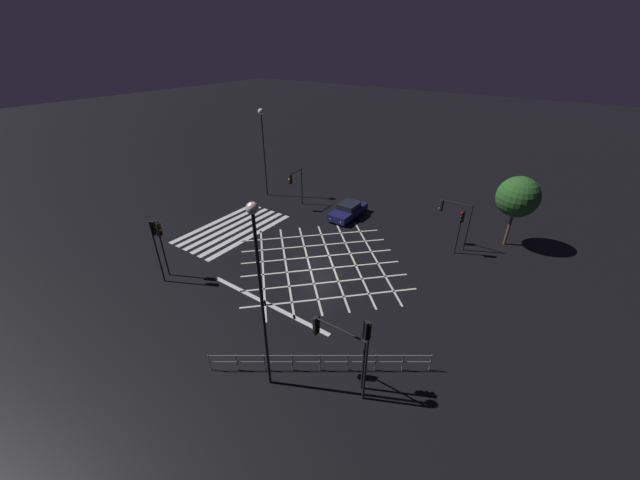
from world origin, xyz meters
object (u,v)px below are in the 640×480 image
(traffic_light_ne_cross, at_px, (336,341))
(traffic_light_sw_main, at_px, (295,181))
(traffic_light_nw_main, at_px, (460,223))
(traffic_light_ne_main, at_px, (366,342))
(traffic_light_se_main, at_px, (155,239))
(traffic_light_nw_cross, at_px, (453,213))
(street_tree_near, at_px, (518,197))
(street_lamp_west, at_px, (263,133))
(traffic_light_se_cross, at_px, (161,239))
(waiting_car, at_px, (348,211))
(street_lamp_east, at_px, (259,277))

(traffic_light_ne_cross, height_order, traffic_light_sw_main, traffic_light_sw_main)
(traffic_light_sw_main, height_order, traffic_light_nw_main, traffic_light_nw_main)
(traffic_light_ne_main, height_order, traffic_light_se_main, traffic_light_se_main)
(traffic_light_sw_main, bearing_deg, traffic_light_ne_cross, 43.83)
(traffic_light_nw_cross, height_order, street_tree_near, street_tree_near)
(street_lamp_west, relative_size, street_tree_near, 1.55)
(traffic_light_nw_cross, bearing_deg, traffic_light_se_cross, 46.65)
(traffic_light_nw_main, relative_size, traffic_light_se_main, 0.81)
(traffic_light_ne_cross, distance_m, street_lamp_west, 24.84)
(traffic_light_nw_cross, xyz_separation_m, street_tree_near, (-2.90, 3.75, 1.26))
(traffic_light_sw_main, bearing_deg, traffic_light_ne_main, 47.22)
(street_lamp_west, height_order, waiting_car, street_lamp_west)
(traffic_light_ne_main, relative_size, traffic_light_sw_main, 1.10)
(traffic_light_ne_cross, height_order, traffic_light_se_main, traffic_light_se_main)
(waiting_car, bearing_deg, traffic_light_nw_main, 85.15)
(traffic_light_se_cross, bearing_deg, street_tree_near, 45.02)
(traffic_light_ne_main, relative_size, street_tree_near, 0.73)
(traffic_light_se_main, relative_size, street_lamp_east, 0.48)
(street_tree_near, bearing_deg, street_lamp_west, -81.54)
(traffic_light_ne_cross, bearing_deg, street_lamp_west, -39.80)
(traffic_light_ne_main, xyz_separation_m, traffic_light_nw_cross, (-15.67, -1.05, -0.09))
(traffic_light_sw_main, height_order, street_tree_near, street_tree_near)
(street_lamp_west, height_order, street_tree_near, street_lamp_west)
(traffic_light_sw_main, distance_m, street_lamp_east, 20.86)
(traffic_light_ne_cross, xyz_separation_m, traffic_light_se_cross, (-0.79, -14.38, 0.25))
(traffic_light_nw_cross, distance_m, traffic_light_nw_main, 1.29)
(street_lamp_east, distance_m, street_lamp_west, 23.96)
(traffic_light_sw_main, bearing_deg, traffic_light_se_cross, 0.03)
(traffic_light_nw_cross, bearing_deg, street_lamp_west, 1.47)
(traffic_light_se_cross, xyz_separation_m, street_lamp_east, (2.62, 11.82, 3.30))
(traffic_light_ne_cross, height_order, street_lamp_east, street_lamp_east)
(traffic_light_ne_main, distance_m, street_lamp_west, 25.43)
(traffic_light_se_main, bearing_deg, traffic_light_se_cross, 28.88)
(street_tree_near, bearing_deg, traffic_light_nw_cross, -52.29)
(traffic_light_nw_cross, relative_size, street_lamp_west, 0.44)
(street_lamp_west, xyz_separation_m, waiting_car, (-0.41, 9.80, -5.85))
(traffic_light_se_cross, distance_m, waiting_car, 16.40)
(street_lamp_west, bearing_deg, traffic_light_ne_cross, 50.20)
(traffic_light_ne_cross, relative_size, traffic_light_se_cross, 0.88)
(traffic_light_ne_cross, xyz_separation_m, waiting_car, (-16.12, -9.07, -2.10))
(traffic_light_se_cross, distance_m, street_lamp_east, 12.55)
(street_lamp_east, xyz_separation_m, street_tree_near, (-20.94, 6.49, -2.17))
(traffic_light_nw_main, relative_size, street_lamp_west, 0.43)
(traffic_light_ne_main, height_order, traffic_light_nw_main, traffic_light_ne_main)
(traffic_light_nw_cross, relative_size, traffic_light_sw_main, 1.04)
(traffic_light_se_main, height_order, street_lamp_east, street_lamp_east)
(street_tree_near, bearing_deg, traffic_light_nw_main, -36.90)
(traffic_light_se_cross, distance_m, traffic_light_sw_main, 14.19)
(street_lamp_east, bearing_deg, traffic_light_se_cross, -102.48)
(traffic_light_se_cross, bearing_deg, street_lamp_west, 106.74)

